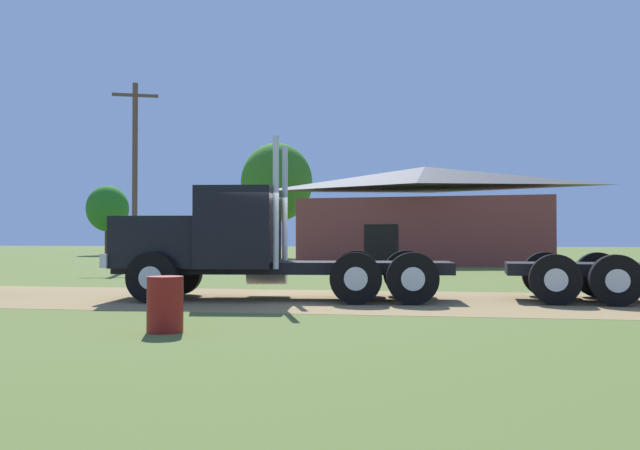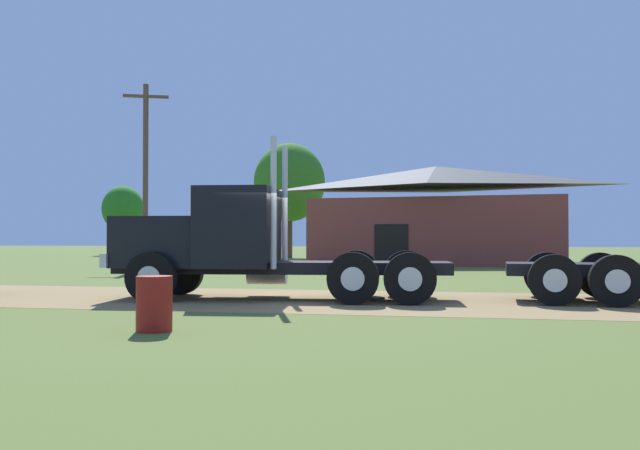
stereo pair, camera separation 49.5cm
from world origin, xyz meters
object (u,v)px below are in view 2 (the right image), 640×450
Objects in this scene: truck_foreground_white at (236,245)px; shed_building at (436,217)px; steel_barrel at (154,304)px; utility_pole_near at (146,171)px.

shed_building is (4.35, 22.35, 1.34)m from truck_foreground_white.
truck_foreground_white is at bearing -101.02° from shed_building.
shed_building reaches higher than steel_barrel.
steel_barrel is 23.64m from utility_pole_near.
utility_pole_near reaches higher than steel_barrel.
utility_pole_near is at bearing 115.88° from steel_barrel.
steel_barrel is at bearing -84.88° from truck_foreground_white.
utility_pole_near is at bearing -153.03° from shed_building.
utility_pole_near is (-9.63, 15.23, 3.50)m from truck_foreground_white.
truck_foreground_white is 18.36m from utility_pole_near.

